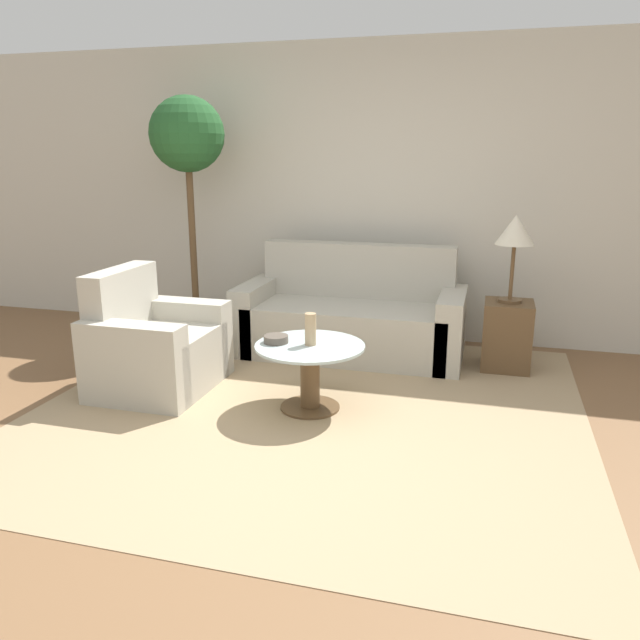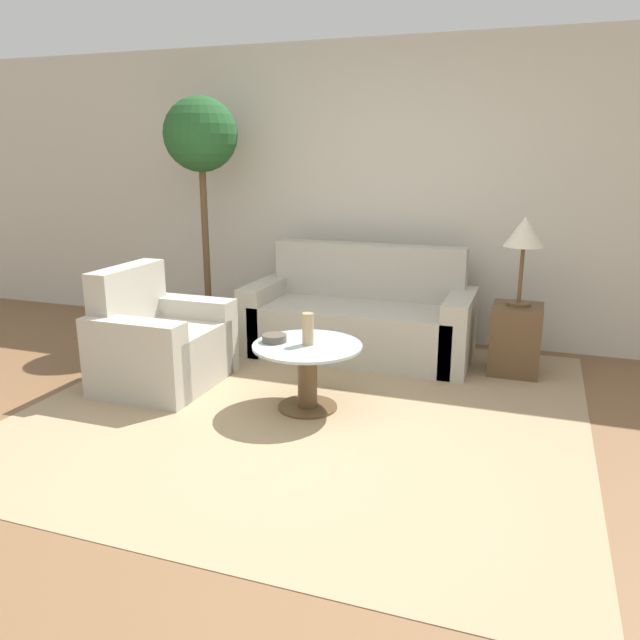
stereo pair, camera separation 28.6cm
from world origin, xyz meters
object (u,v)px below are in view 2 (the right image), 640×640
armchair (157,346)px  table_lamp (524,235)px  vase (308,329)px  coffee_table (307,368)px  bowl (274,338)px  sofa_main (361,319)px  potted_plant (202,167)px

armchair → table_lamp: table_lamp is taller
vase → coffee_table: bearing=-179.4°
armchair → coffee_table: armchair is taller
bowl → table_lamp: bearing=39.0°
coffee_table → vase: 0.27m
sofa_main → potted_plant: potted_plant is taller
sofa_main → table_lamp: 1.49m
potted_plant → vase: bearing=-41.7°
coffee_table → table_lamp: table_lamp is taller
potted_plant → vase: (1.47, -1.31, -0.98)m
sofa_main → potted_plant: bearing=179.1°
vase → sofa_main: bearing=90.3°
armchair → potted_plant: size_ratio=0.43×
vase → bowl: bearing=-176.3°
sofa_main → vase: (0.01, -1.29, 0.26)m
table_lamp → vase: bearing=-136.6°
table_lamp → potted_plant: size_ratio=0.31×
bowl → armchair: bearing=174.1°
table_lamp → vase: size_ratio=3.17×
armchair → bowl: bearing=-95.6°
coffee_table → vase: vase is taller
potted_plant → bowl: potted_plant is taller
sofa_main → vase: 1.32m
armchair → vase: 1.25m
armchair → table_lamp: bearing=-65.6°
coffee_table → potted_plant: size_ratio=0.34×
sofa_main → table_lamp: size_ratio=2.79×
sofa_main → vase: sofa_main is taller
sofa_main → armchair: size_ratio=2.04×
sofa_main → vase: bearing=-89.7°
potted_plant → table_lamp: bearing=-2.6°
sofa_main → bowl: 1.34m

